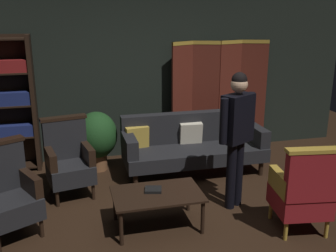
# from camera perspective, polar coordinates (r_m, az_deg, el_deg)

# --- Properties ---
(ground_plane) EXTENTS (10.00, 10.00, 0.00)m
(ground_plane) POSITION_cam_1_polar(r_m,az_deg,el_deg) (4.73, 2.46, -13.84)
(ground_plane) COLOR black
(back_wall) EXTENTS (7.20, 0.10, 2.80)m
(back_wall) POSITION_cam_1_polar(r_m,az_deg,el_deg) (6.54, -3.60, 7.80)
(back_wall) COLOR black
(back_wall) RESTS_ON ground_plane
(folding_screen) EXTENTS (1.73, 0.25, 1.90)m
(folding_screen) POSITION_cam_1_polar(r_m,az_deg,el_deg) (6.80, 7.23, 4.49)
(folding_screen) COLOR #5B2319
(folding_screen) RESTS_ON ground_plane
(bookshelf) EXTENTS (0.90, 0.32, 2.05)m
(bookshelf) POSITION_cam_1_polar(r_m,az_deg,el_deg) (6.31, -22.65, 3.15)
(bookshelf) COLOR black
(bookshelf) RESTS_ON ground_plane
(velvet_couch) EXTENTS (2.12, 0.78, 0.88)m
(velvet_couch) POSITION_cam_1_polar(r_m,az_deg,el_deg) (5.96, 3.58, -2.46)
(velvet_couch) COLOR black
(velvet_couch) RESTS_ON ground_plane
(coffee_table) EXTENTS (1.00, 0.64, 0.42)m
(coffee_table) POSITION_cam_1_polar(r_m,az_deg,el_deg) (4.49, -1.57, -10.20)
(coffee_table) COLOR black
(coffee_table) RESTS_ON ground_plane
(armchair_gilt_accent) EXTENTS (0.66, 0.65, 1.04)m
(armchair_gilt_accent) POSITION_cam_1_polar(r_m,az_deg,el_deg) (4.60, 19.00, -8.87)
(armchair_gilt_accent) COLOR #B78E33
(armchair_gilt_accent) RESTS_ON ground_plane
(armchair_wing_left) EXTENTS (0.78, 0.78, 1.04)m
(armchair_wing_left) POSITION_cam_1_polar(r_m,az_deg,el_deg) (4.64, -22.39, -8.98)
(armchair_wing_left) COLOR black
(armchair_wing_left) RESTS_ON ground_plane
(armchair_wing_right) EXTENTS (0.68, 0.68, 1.04)m
(armchair_wing_right) POSITION_cam_1_polar(r_m,az_deg,el_deg) (5.36, -14.19, -4.75)
(armchair_wing_right) COLOR black
(armchair_wing_right) RESTS_ON ground_plane
(standing_figure) EXTENTS (0.53, 0.37, 1.70)m
(standing_figure) POSITION_cam_1_polar(r_m,az_deg,el_deg) (4.78, 9.95, -0.34)
(standing_figure) COLOR black
(standing_figure) RESTS_ON ground_plane
(potted_plant) EXTENTS (0.62, 0.62, 0.92)m
(potted_plant) POSITION_cam_1_polar(r_m,az_deg,el_deg) (6.08, -10.29, -1.56)
(potted_plant) COLOR brown
(potted_plant) RESTS_ON ground_plane
(book_black_cloth) EXTENTS (0.22, 0.20, 0.03)m
(book_black_cloth) POSITION_cam_1_polar(r_m,az_deg,el_deg) (4.51, -2.16, -9.20)
(book_black_cloth) COLOR black
(book_black_cloth) RESTS_ON coffee_table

